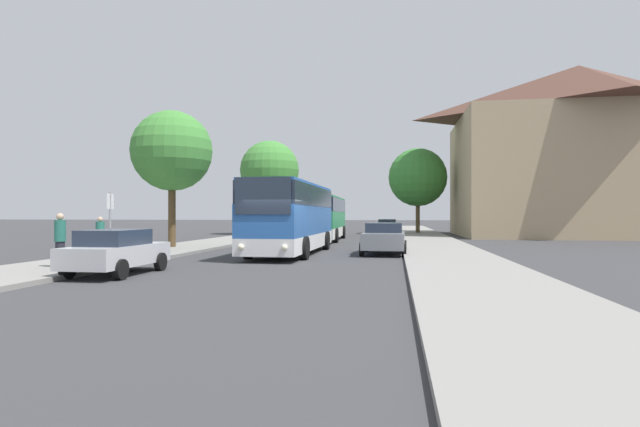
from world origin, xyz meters
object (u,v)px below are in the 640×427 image
at_px(bus_middle, 323,217).
at_px(pedestrian_waiting_near, 100,236).
at_px(parked_car_left_curb, 117,251).
at_px(pedestrian_waiting_far, 60,240).
at_px(tree_right_near, 418,177).
at_px(parked_car_right_near, 384,238).
at_px(bus_stop_sign, 110,218).
at_px(tree_left_far, 270,170).
at_px(parked_car_right_far, 387,226).
at_px(tree_left_near, 172,151).
at_px(bus_front, 292,217).

xyz_separation_m(bus_middle, pedestrian_waiting_near, (-7.46, -16.59, -0.72)).
bearing_deg(bus_middle, parked_car_left_curb, -100.35).
xyz_separation_m(pedestrian_waiting_far, tree_right_near, (13.40, 34.34, 4.49)).
xyz_separation_m(parked_car_right_near, tree_right_near, (2.72, 25.37, 4.76)).
height_order(bus_stop_sign, tree_left_far, tree_left_far).
height_order(parked_car_right_far, pedestrian_waiting_near, pedestrian_waiting_near).
bearing_deg(tree_left_near, bus_front, -15.52).
bearing_deg(parked_car_right_far, parked_car_left_curb, 78.33).
relative_size(bus_stop_sign, tree_right_near, 0.32).
height_order(bus_middle, pedestrian_waiting_far, bus_middle).
bearing_deg(bus_front, parked_car_left_curb, -111.93).
height_order(bus_stop_sign, tree_right_near, tree_right_near).
relative_size(bus_front, pedestrian_waiting_near, 6.25).
distance_m(pedestrian_waiting_far, tree_left_far, 31.66).
relative_size(tree_left_near, tree_left_far, 0.84).
distance_m(pedestrian_waiting_near, pedestrian_waiting_far, 5.02).
relative_size(parked_car_left_curb, parked_car_right_near, 0.93).
bearing_deg(pedestrian_waiting_near, tree_left_near, -13.21).
bearing_deg(parked_car_left_curb, bus_middle, 81.14).
relative_size(parked_car_right_near, bus_stop_sign, 1.64).
bearing_deg(tree_left_far, parked_car_left_curb, -84.42).
bearing_deg(bus_stop_sign, parked_car_right_far, 71.98).
distance_m(parked_car_left_curb, bus_stop_sign, 3.70).
relative_size(parked_car_right_near, tree_left_near, 0.58).
xyz_separation_m(parked_car_left_curb, tree_left_near, (-3.33, 11.09, 4.65)).
bearing_deg(bus_middle, parked_car_right_near, -70.16).
height_order(bus_front, parked_car_right_near, bus_front).
xyz_separation_m(pedestrian_waiting_far, tree_left_far, (-0.72, 31.24, 5.09)).
distance_m(bus_front, tree_left_far, 24.11).
distance_m(bus_stop_sign, tree_right_near, 34.72).
height_order(bus_front, bus_stop_sign, bus_front).
height_order(bus_middle, tree_left_far, tree_left_far).
xyz_separation_m(tree_left_near, tree_right_near, (14.34, 23.80, 0.16)).
height_order(pedestrian_waiting_near, tree_left_far, tree_left_far).
bearing_deg(tree_left_far, bus_stop_sign, -87.84).
distance_m(bus_middle, parked_car_right_far, 12.89).
bearing_deg(parked_car_left_curb, pedestrian_waiting_far, 167.19).
distance_m(bus_middle, parked_car_left_curb, 22.21).
xyz_separation_m(pedestrian_waiting_near, tree_left_near, (0.62, 5.76, 4.41)).
xyz_separation_m(bus_stop_sign, pedestrian_waiting_far, (-0.37, -2.37, -0.71)).
bearing_deg(bus_front, parked_car_right_near, 5.94).
xyz_separation_m(bus_stop_sign, pedestrian_waiting_near, (-1.94, 2.40, -0.79)).
bearing_deg(pedestrian_waiting_near, bus_front, -71.04).
relative_size(pedestrian_waiting_near, tree_left_far, 0.19).
bearing_deg(tree_right_near, tree_left_near, -121.07).
xyz_separation_m(bus_middle, bus_stop_sign, (-5.52, -18.98, 0.06)).
bearing_deg(parked_car_right_near, tree_left_far, -61.46).
bearing_deg(bus_middle, bus_front, -89.93).
bearing_deg(tree_left_near, parked_car_right_far, 63.49).
bearing_deg(tree_left_far, bus_middle, -56.21).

